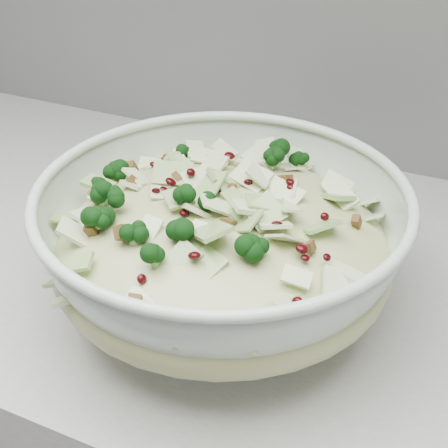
% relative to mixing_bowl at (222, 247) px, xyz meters
% --- Properties ---
extents(mixing_bowl, '(0.43, 0.43, 0.14)m').
position_rel_mixing_bowl_xyz_m(mixing_bowl, '(0.00, 0.00, 0.00)').
color(mixing_bowl, silver).
rests_on(mixing_bowl, counter).
extents(salad, '(0.38, 0.38, 0.14)m').
position_rel_mixing_bowl_xyz_m(salad, '(0.00, 0.00, 0.02)').
color(salad, '#B3B87E').
rests_on(salad, mixing_bowl).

